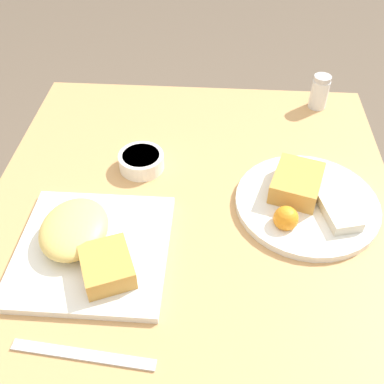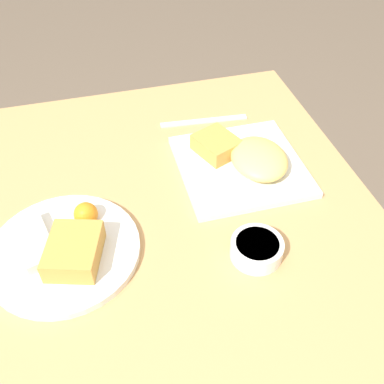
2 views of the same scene
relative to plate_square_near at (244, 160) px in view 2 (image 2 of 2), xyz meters
name	(u,v)px [view 2 (image 2 of 2)]	position (x,y,z in m)	size (l,w,h in m)	color
ground_plane	(182,374)	(-0.09, 0.17, -0.74)	(8.00, 8.00, 0.00)	brown
dining_table	(178,243)	(-0.09, 0.17, -0.12)	(0.90, 0.77, 0.72)	tan
plate_square_near	(244,160)	(0.00, 0.00, 0.00)	(0.25, 0.25, 0.06)	white
plate_oval_far	(65,248)	(-0.13, 0.38, -0.01)	(0.26, 0.26, 0.05)	white
sauce_ramekin	(257,249)	(-0.22, 0.06, 0.00)	(0.09, 0.09, 0.03)	white
butter_knife	(204,121)	(0.18, 0.03, -0.02)	(0.03, 0.21, 0.00)	silver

